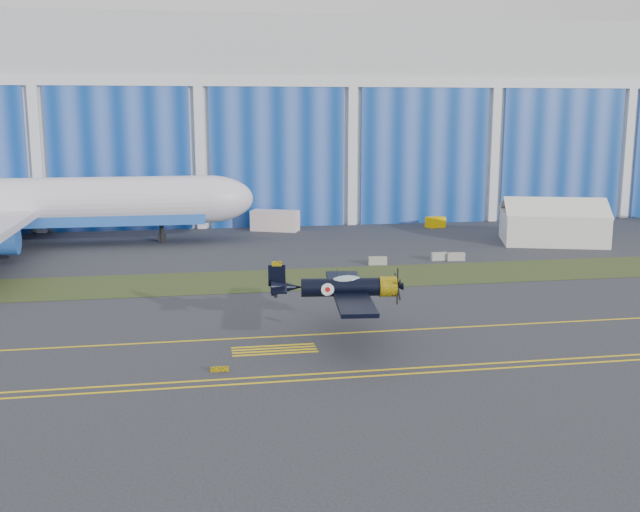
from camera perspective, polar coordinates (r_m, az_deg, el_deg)
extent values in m
plane|color=#313339|center=(65.16, 11.64, -3.98)|extent=(260.00, 260.00, 0.00)
cube|color=#475128|center=(77.97, 7.91, -1.39)|extent=(260.00, 10.00, 0.02)
cube|color=silver|center=(132.60, 0.36, 10.29)|extent=(220.00, 45.00, 30.00)
cube|color=#0D3B93|center=(110.42, 2.47, 7.55)|extent=(220.00, 0.60, 20.00)
cube|color=silver|center=(110.25, 2.52, 13.05)|extent=(220.00, 0.70, 1.20)
cube|color=yellow|center=(60.71, 13.36, -5.15)|extent=(200.00, 0.20, 0.02)
cube|color=yellow|center=(52.53, 17.45, -7.92)|extent=(80.00, 0.20, 0.02)
cube|color=yellow|center=(53.37, 16.95, -7.59)|extent=(80.00, 0.20, 0.02)
cube|color=yellow|center=(49.32, -7.66, -8.53)|extent=(1.20, 0.15, 0.35)
cube|color=silver|center=(105.64, -3.45, 2.71)|extent=(7.09, 4.98, 2.85)
cube|color=#FFC500|center=(109.93, 8.79, 2.57)|extent=(2.95, 2.35, 1.50)
cube|color=#98978A|center=(82.21, 4.41, -0.37)|extent=(2.05, 0.79, 0.90)
cube|color=#959D96|center=(85.51, 9.12, -0.03)|extent=(2.02, 0.66, 0.90)
cube|color=#9C968C|center=(85.68, 10.31, -0.05)|extent=(2.04, 0.77, 0.90)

